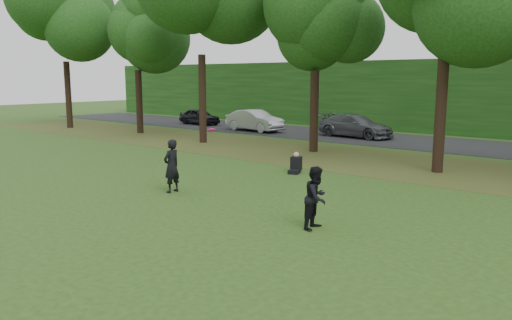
{
  "coord_description": "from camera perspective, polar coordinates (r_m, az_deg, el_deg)",
  "views": [
    {
      "loc": [
        11.02,
        -7.66,
        3.8
      ],
      "look_at": [
        1.42,
        3.91,
        1.3
      ],
      "focal_mm": 35.0,
      "sensor_mm": 36.0,
      "label": 1
    }
  ],
  "objects": [
    {
      "name": "street",
      "position": [
        30.94,
        18.52,
        1.92
      ],
      "size": [
        70.0,
        7.0,
        0.02
      ],
      "primitive_type": "cube",
      "color": "black",
      "rests_on": "ground"
    },
    {
      "name": "frisbee",
      "position": [
        15.21,
        -5.13,
        3.42
      ],
      "size": [
        0.3,
        0.32,
        0.17
      ],
      "color": "#DA1288",
      "rests_on": "ground"
    },
    {
      "name": "leaf_litter",
      "position": [
        23.72,
        11.46,
        0.05
      ],
      "size": [
        60.0,
        7.0,
        0.01
      ],
      "primitive_type": "cube",
      "color": "#51431D",
      "rests_on": "ground"
    },
    {
      "name": "player_right",
      "position": [
        12.7,
        6.92,
        -4.29
      ],
      "size": [
        0.68,
        0.84,
        1.6
      ],
      "primitive_type": "imported",
      "rotation": [
        0.0,
        0.0,
        1.67
      ],
      "color": "black",
      "rests_on": "ground"
    },
    {
      "name": "player_left",
      "position": [
        16.77,
        -9.62,
        -0.68
      ],
      "size": [
        0.47,
        0.68,
        1.78
      ],
      "primitive_type": "imported",
      "rotation": [
        0.0,
        0.0,
        -1.49
      ],
      "color": "black",
      "rests_on": "ground"
    },
    {
      "name": "seated_person",
      "position": [
        20.11,
        4.56,
        -0.57
      ],
      "size": [
        0.64,
        0.83,
        0.83
      ],
      "rotation": [
        0.0,
        0.0,
        0.36
      ],
      "color": "black",
      "rests_on": "ground"
    },
    {
      "name": "ground",
      "position": [
        13.95,
        -15.02,
        -6.7
      ],
      "size": [
        120.0,
        120.0,
        0.0
      ],
      "primitive_type": "plane",
      "color": "#294615",
      "rests_on": "ground"
    },
    {
      "name": "far_hedge",
      "position": [
        36.39,
        22.19,
        6.71
      ],
      "size": [
        70.0,
        3.0,
        5.0
      ],
      "primitive_type": "cube",
      "color": "#143D11",
      "rests_on": "ground"
    },
    {
      "name": "parked_cars",
      "position": [
        30.45,
        16.83,
        3.23
      ],
      "size": [
        39.61,
        3.55,
        1.5
      ],
      "color": "black",
      "rests_on": "street"
    }
  ]
}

